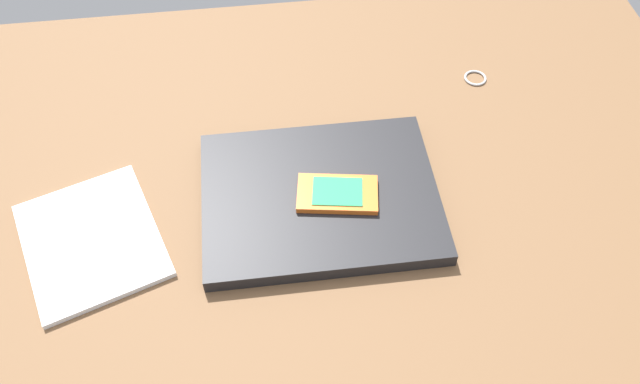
# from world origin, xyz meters

# --- Properties ---
(desk_surface) EXTENTS (1.20, 0.80, 0.03)m
(desk_surface) POSITION_xyz_m (0.00, 0.00, 0.01)
(desk_surface) COLOR brown
(desk_surface) RESTS_ON ground
(laptop_closed) EXTENTS (0.31, 0.24, 0.02)m
(laptop_closed) POSITION_xyz_m (-0.01, 0.04, 0.04)
(laptop_closed) COLOR black
(laptop_closed) RESTS_ON desk_surface
(cell_phone_on_laptop) EXTENTS (0.11, 0.07, 0.01)m
(cell_phone_on_laptop) POSITION_xyz_m (-0.03, 0.05, 0.06)
(cell_phone_on_laptop) COLOR orange
(cell_phone_on_laptop) RESTS_ON laptop_closed
(notepad) EXTENTS (0.21, 0.23, 0.01)m
(notepad) POSITION_xyz_m (0.28, 0.07, 0.03)
(notepad) COLOR white
(notepad) RESTS_ON desk_surface
(key_ring) EXTENTS (0.03, 0.03, 0.00)m
(key_ring) POSITION_xyz_m (-0.28, -0.17, 0.03)
(key_ring) COLOR silver
(key_ring) RESTS_ON desk_surface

